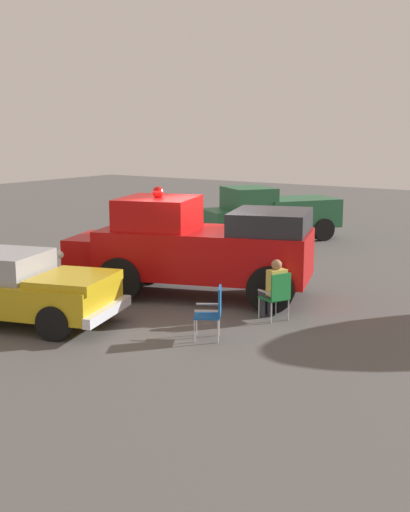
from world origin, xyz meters
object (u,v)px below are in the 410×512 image
at_px(classic_hot_rod, 12,287).
at_px(lawn_chair_by_car, 213,309).
at_px(vintage_fire_truck, 195,246).
at_px(spectator_seated, 274,287).
at_px(lawn_chair_near_truck, 277,293).
at_px(parked_pickup, 271,212).

height_order(classic_hot_rod, lawn_chair_by_car, classic_hot_rod).
relative_size(vintage_fire_truck, spectator_seated, 4.91).
height_order(classic_hot_rod, lawn_chair_near_truck, classic_hot_rod).
xyz_separation_m(lawn_chair_by_car, spectator_seated, (1.83, -0.30, 0.11)).
height_order(lawn_chair_by_car, spectator_seated, spectator_seated).
bearing_deg(parked_pickup, vintage_fire_truck, -163.49).
distance_m(vintage_fire_truck, lawn_chair_near_truck, 2.80).
xyz_separation_m(parked_pickup, spectator_seated, (-8.88, -4.92, -0.29)).
bearing_deg(vintage_fire_truck, classic_hot_rod, 154.96).
bearing_deg(lawn_chair_near_truck, vintage_fire_truck, 73.30).
bearing_deg(spectator_seated, lawn_chair_near_truck, -116.97).
bearing_deg(spectator_seated, vintage_fire_truck, 73.82).
height_order(classic_hot_rod, spectator_seated, classic_hot_rod).
relative_size(vintage_fire_truck, parked_pickup, 1.28).
relative_size(classic_hot_rod, lawn_chair_by_car, 4.62).
distance_m(vintage_fire_truck, parked_pickup, 8.51).
relative_size(lawn_chair_near_truck, spectator_seated, 0.79).
height_order(parked_pickup, spectator_seated, parked_pickup).
xyz_separation_m(vintage_fire_truck, lawn_chair_near_truck, (-0.79, -2.62, -0.61)).
distance_m(classic_hot_rod, parked_pickup, 12.10).
height_order(vintage_fire_truck, lawn_chair_by_car, vintage_fire_truck).
bearing_deg(spectator_seated, classic_hot_rod, 126.44).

